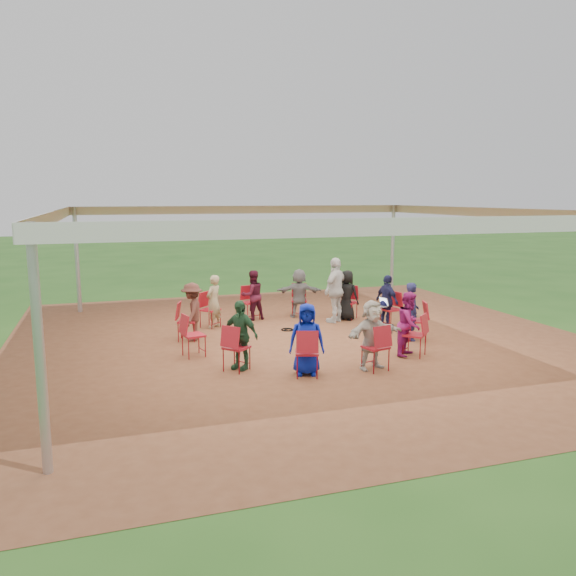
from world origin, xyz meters
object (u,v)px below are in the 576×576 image
object	(u,v)px
person_seated_0	(387,301)
person_seated_10	(412,311)
person_seated_6	(240,335)
standing_person	(336,290)
chair_1	(348,303)
person_seated_7	(307,339)
chair_8	(307,353)
chair_2	(299,300)
cable_coil	(288,330)
chair_4	(210,310)
chair_9	(376,347)
chair_3	(251,303)
person_seated_1	(347,295)
person_seated_4	(214,302)
person_seated_2	(299,293)
person_seated_5	(192,312)
chair_11	(417,321)
person_seated_9	(409,324)
chair_7	(237,348)
person_seated_3	(252,295)
chair_5	(187,321)
person_seated_8	(372,335)
chair_6	(194,335)
chair_10	(415,335)
laptop	(382,304)
chair_0	(391,310)

from	to	relation	value
person_seated_0	person_seated_10	size ratio (longest dim) A/B	1.00
person_seated_6	standing_person	distance (m)	4.63
chair_1	person_seated_7	world-z (taller)	person_seated_7
chair_8	chair_2	bearing A→B (deg)	90.00
person_seated_10	cable_coil	xyz separation A→B (m)	(-2.42, 1.78, -0.66)
chair_4	person_seated_10	world-z (taller)	person_seated_10
chair_9	standing_person	world-z (taller)	standing_person
chair_3	person_seated_1	distance (m)	2.59
person_seated_4	chair_3	bearing A→B (deg)	169.96
person_seated_2	person_seated_4	bearing A→B (deg)	30.00
person_seated_5	cable_coil	size ratio (longest dim) A/B	3.46
chair_4	chair_11	distance (m)	5.10
person_seated_9	chair_8	bearing A→B (deg)	152.31
chair_9	person_seated_9	world-z (taller)	person_seated_9
chair_7	person_seated_3	distance (m)	4.47
chair_9	person_seated_5	distance (m)	4.47
chair_4	person_seated_9	world-z (taller)	person_seated_9
chair_5	person_seated_8	distance (m)	4.47
chair_4	chair_6	xyz separation A→B (m)	(-0.80, -2.51, 0.00)
chair_2	person_seated_8	world-z (taller)	person_seated_8
chair_10	standing_person	size ratio (longest dim) A/B	0.53
chair_11	person_seated_9	distance (m)	1.36
person_seated_6	person_seated_10	world-z (taller)	same
chair_6	person_seated_9	distance (m)	4.47
chair_8	chair_11	size ratio (longest dim) A/B	1.00
chair_1	chair_10	world-z (taller)	same
person_seated_1	person_seated_7	distance (m)	4.86
chair_8	person_seated_4	size ratio (longest dim) A/B	0.67
chair_3	chair_5	xyz separation A→B (m)	(-1.95, -1.78, 0.00)
chair_10	chair_11	world-z (taller)	same
laptop	chair_1	bearing A→B (deg)	3.13
chair_0	chair_1	distance (m)	1.37
chair_3	person_seated_1	size ratio (longest dim) A/B	0.67
chair_9	chair_2	bearing A→B (deg)	75.00
chair_5	chair_9	world-z (taller)	same
chair_2	chair_3	bearing A→B (deg)	15.00
person_seated_0	standing_person	xyz separation A→B (m)	(-0.99, 0.97, 0.19)
chair_11	cable_coil	distance (m)	3.14
chair_7	cable_coil	world-z (taller)	chair_7
chair_11	person_seated_3	world-z (taller)	person_seated_3
chair_1	chair_4	world-z (taller)	same
person_seated_0	cable_coil	size ratio (longest dim) A/B	3.46
chair_1	chair_7	world-z (taller)	same
person_seated_1	chair_9	bearing A→B (deg)	120.77
chair_2	person_seated_5	distance (m)	3.65
person_seated_0	person_seated_7	size ratio (longest dim) A/B	1.00
person_seated_0	chair_7	bearing A→B (deg)	105.36
chair_0	standing_person	bearing A→B (deg)	36.95
person_seated_7	person_seated_10	bearing A→B (deg)	45.00
person_seated_5	person_seated_7	distance (m)	3.56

